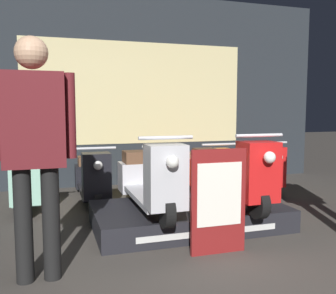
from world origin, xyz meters
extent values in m
plane|color=#423D38|center=(0.00, 0.00, 0.00)|extent=(30.00, 30.00, 0.00)
cube|color=#23282D|center=(0.00, 4.07, 1.60)|extent=(6.79, 0.08, 3.20)
cube|color=beige|center=(0.00, 4.02, 1.55)|extent=(3.74, 0.01, 1.70)
cube|color=black|center=(0.00, 1.53, 0.12)|extent=(2.06, 1.12, 0.23)
cube|color=silver|center=(0.00, 0.97, 0.11)|extent=(1.44, 0.01, 0.06)
cylinder|color=black|center=(-0.46, 0.87, 0.39)|extent=(0.09, 0.30, 0.30)
cylinder|color=black|center=(-0.46, 2.19, 0.39)|extent=(0.09, 0.30, 0.30)
cube|color=#BCBCC1|center=(-0.46, 1.53, 0.38)|extent=(0.33, 1.23, 0.05)
cube|color=#BCBCC1|center=(-0.46, 0.90, 0.69)|extent=(0.34, 0.27, 0.58)
cube|color=#BCBCC1|center=(-0.46, 2.17, 0.47)|extent=(0.36, 0.32, 0.35)
cube|color=brown|center=(-0.46, 2.16, 0.71)|extent=(0.26, 0.29, 0.14)
cylinder|color=silver|center=(-0.46, 0.89, 1.04)|extent=(0.49, 0.03, 0.03)
sphere|color=white|center=(-0.46, 0.70, 0.85)|extent=(0.11, 0.11, 0.11)
cylinder|color=black|center=(0.47, 0.87, 0.39)|extent=(0.09, 0.30, 0.30)
cylinder|color=black|center=(0.47, 2.19, 0.39)|extent=(0.09, 0.30, 0.30)
cube|color=red|center=(0.47, 1.53, 0.38)|extent=(0.33, 1.23, 0.05)
cube|color=red|center=(0.47, 0.90, 0.69)|extent=(0.34, 0.27, 0.58)
cube|color=red|center=(0.47, 2.17, 0.47)|extent=(0.36, 0.32, 0.35)
cube|color=brown|center=(0.47, 2.16, 0.71)|extent=(0.26, 0.29, 0.14)
cylinder|color=silver|center=(0.47, 0.89, 1.04)|extent=(0.49, 0.03, 0.03)
sphere|color=white|center=(0.47, 0.70, 0.85)|extent=(0.11, 0.11, 0.11)
cylinder|color=black|center=(-1.73, 2.40, 0.15)|extent=(0.09, 0.30, 0.30)
cylinder|color=black|center=(-1.73, 3.72, 0.15)|extent=(0.09, 0.30, 0.30)
cube|color=#8EC6AD|center=(-1.73, 3.06, 0.14)|extent=(0.33, 1.23, 0.05)
cube|color=#8EC6AD|center=(-1.73, 2.43, 0.46)|extent=(0.34, 0.27, 0.58)
cube|color=#8EC6AD|center=(-1.73, 3.70, 0.23)|extent=(0.36, 0.32, 0.35)
cube|color=brown|center=(-1.73, 3.69, 0.48)|extent=(0.26, 0.29, 0.14)
cylinder|color=silver|center=(-1.73, 2.42, 0.80)|extent=(0.49, 0.03, 0.03)
sphere|color=white|center=(-1.73, 2.23, 0.62)|extent=(0.11, 0.11, 0.11)
cylinder|color=black|center=(-0.90, 2.40, 0.15)|extent=(0.09, 0.30, 0.30)
cylinder|color=black|center=(-0.90, 3.72, 0.15)|extent=(0.09, 0.30, 0.30)
cube|color=black|center=(-0.90, 3.06, 0.14)|extent=(0.33, 1.23, 0.05)
cube|color=black|center=(-0.90, 2.43, 0.46)|extent=(0.34, 0.27, 0.58)
cube|color=black|center=(-0.90, 3.70, 0.23)|extent=(0.36, 0.32, 0.35)
cube|color=brown|center=(-0.90, 3.69, 0.48)|extent=(0.26, 0.29, 0.14)
cylinder|color=silver|center=(-0.90, 2.42, 0.80)|extent=(0.49, 0.03, 0.03)
sphere|color=white|center=(-0.90, 2.23, 0.62)|extent=(0.11, 0.11, 0.11)
cylinder|color=black|center=(-0.06, 2.40, 0.15)|extent=(0.09, 0.30, 0.30)
cylinder|color=black|center=(-0.06, 3.72, 0.15)|extent=(0.09, 0.30, 0.30)
cube|color=yellow|center=(-0.06, 3.06, 0.14)|extent=(0.33, 1.23, 0.05)
cube|color=yellow|center=(-0.06, 2.43, 0.46)|extent=(0.34, 0.27, 0.58)
cube|color=yellow|center=(-0.06, 3.70, 0.23)|extent=(0.36, 0.32, 0.35)
cube|color=brown|center=(-0.06, 3.69, 0.48)|extent=(0.26, 0.29, 0.14)
cylinder|color=silver|center=(-0.06, 2.42, 0.80)|extent=(0.49, 0.03, 0.03)
sphere|color=white|center=(-0.06, 2.23, 0.62)|extent=(0.11, 0.11, 0.11)
cylinder|color=black|center=(0.77, 2.40, 0.15)|extent=(0.09, 0.30, 0.30)
cylinder|color=black|center=(0.77, 3.72, 0.15)|extent=(0.09, 0.30, 0.30)
cube|color=orange|center=(0.77, 3.06, 0.14)|extent=(0.33, 1.23, 0.05)
cube|color=orange|center=(0.77, 2.43, 0.46)|extent=(0.34, 0.27, 0.58)
cube|color=orange|center=(0.77, 3.70, 0.23)|extent=(0.36, 0.32, 0.35)
cube|color=brown|center=(0.77, 3.69, 0.48)|extent=(0.26, 0.29, 0.14)
cylinder|color=silver|center=(0.77, 2.42, 0.80)|extent=(0.49, 0.03, 0.03)
sphere|color=white|center=(0.77, 2.23, 0.62)|extent=(0.11, 0.11, 0.11)
cylinder|color=black|center=(1.60, 2.40, 0.15)|extent=(0.09, 0.30, 0.30)
cylinder|color=black|center=(1.60, 3.72, 0.15)|extent=(0.09, 0.30, 0.30)
cube|color=red|center=(1.60, 3.06, 0.14)|extent=(0.33, 1.23, 0.05)
cube|color=red|center=(1.60, 2.43, 0.46)|extent=(0.34, 0.27, 0.58)
cube|color=red|center=(1.60, 3.70, 0.23)|extent=(0.36, 0.32, 0.35)
cube|color=brown|center=(1.60, 3.69, 0.48)|extent=(0.26, 0.29, 0.14)
cylinder|color=silver|center=(1.60, 2.42, 0.80)|extent=(0.49, 0.03, 0.03)
sphere|color=white|center=(1.60, 2.23, 0.62)|extent=(0.11, 0.11, 0.11)
cylinder|color=black|center=(-1.63, 0.66, 0.43)|extent=(0.13, 0.13, 0.87)
cylinder|color=black|center=(-1.44, 0.66, 0.43)|extent=(0.13, 0.13, 0.87)
cube|color=#5B191E|center=(-1.54, 0.66, 1.21)|extent=(0.43, 0.24, 0.69)
cylinder|color=#5B191E|center=(-1.28, 0.66, 1.24)|extent=(0.08, 0.08, 0.63)
sphere|color=tan|center=(-1.54, 0.66, 1.69)|extent=(0.23, 0.23, 0.23)
cube|color=maroon|center=(-0.02, 0.74, 0.47)|extent=(0.51, 0.04, 0.94)
cube|color=white|center=(-0.02, 0.72, 0.54)|extent=(0.42, 0.01, 0.56)
camera|label=1|loc=(-1.42, -2.22, 1.29)|focal=40.00mm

